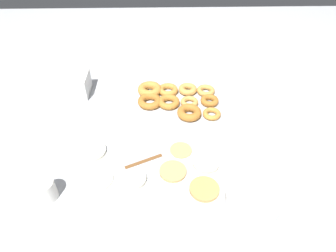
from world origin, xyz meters
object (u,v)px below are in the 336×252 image
object	(u,v)px
pancake_0	(181,150)
paper_cup	(45,190)
pancake_3	(97,179)
pancake_7	(204,189)
pancake_2	(135,149)
donut_tray	(176,100)
pancake_5	(134,179)
batter_bowl	(253,201)
pancake_6	(92,151)
pancake_1	(173,171)
container_stack	(76,85)
spatula	(169,152)
pancake_4	(206,163)

from	to	relation	value
pancake_0	paper_cup	world-z (taller)	paper_cup
pancake_3	pancake_7	distance (m)	0.38
pancake_2	donut_tray	size ratio (longest dim) A/B	0.21
pancake_5	batter_bowl	bearing A→B (deg)	163.38
pancake_2	donut_tray	xyz separation A→B (m)	(-0.17, -0.30, 0.01)
pancake_2	batter_bowl	bearing A→B (deg)	145.91
pancake_6	pancake_1	bearing A→B (deg)	160.81
container_stack	spatula	xyz separation A→B (m)	(-0.43, 0.41, -0.05)
pancake_4	spatula	xyz separation A→B (m)	(0.14, -0.06, -0.00)
pancake_3	pancake_6	xyz separation A→B (m)	(0.04, -0.13, 0.00)
pancake_6	pancake_7	xyz separation A→B (m)	(-0.42, 0.19, -0.00)
pancake_3	paper_cup	distance (m)	0.17
pancake_7	donut_tray	distance (m)	0.51
pancake_3	donut_tray	xyz separation A→B (m)	(-0.30, -0.45, 0.01)
pancake_6	paper_cup	size ratio (longest dim) A/B	1.41
pancake_6	paper_cup	distance (m)	0.24
pancake_4	pancake_5	xyz separation A→B (m)	(0.27, 0.07, 0.00)
pancake_5	spatula	bearing A→B (deg)	-134.43
paper_cup	donut_tray	bearing A→B (deg)	-131.42
pancake_1	pancake_7	xyz separation A→B (m)	(-0.11, 0.08, 0.00)
batter_bowl	spatula	bearing A→B (deg)	-43.29
donut_tray	spatula	distance (m)	0.33
container_stack	paper_cup	size ratio (longest dim) A/B	1.78
pancake_3	donut_tray	size ratio (longest dim) A/B	0.28
pancake_7	spatula	size ratio (longest dim) A/B	0.40
pancake_6	pancake_4	bearing A→B (deg)	170.64
pancake_1	pancake_6	distance (m)	0.33
donut_tray	pancake_3	bearing A→B (deg)	56.16
pancake_0	donut_tray	world-z (taller)	donut_tray
pancake_1	pancake_7	world-z (taller)	pancake_7
donut_tray	container_stack	xyz separation A→B (m)	(0.48, -0.09, 0.03)
pancake_2	batter_bowl	size ratio (longest dim) A/B	0.48
pancake_1	pancake_5	world-z (taller)	pancake_5
pancake_0	pancake_3	size ratio (longest dim) A/B	0.78
pancake_0	pancake_2	size ratio (longest dim) A/B	1.01
container_stack	spatula	world-z (taller)	container_stack
pancake_7	pancake_4	bearing A→B (deg)	-99.25
pancake_4	pancake_5	bearing A→B (deg)	14.53
pancake_1	spatula	xyz separation A→B (m)	(0.01, -0.10, -0.00)
pancake_3	pancake_2	bearing A→B (deg)	-131.00
pancake_5	spatula	distance (m)	0.18
container_stack	paper_cup	xyz separation A→B (m)	(-0.02, 0.61, -0.01)
pancake_2	donut_tray	bearing A→B (deg)	-119.91
pancake_7	container_stack	bearing A→B (deg)	-46.97
donut_tray	batter_bowl	size ratio (longest dim) A/B	2.24
pancake_3	spatula	xyz separation A→B (m)	(-0.26, -0.13, -0.00)
container_stack	pancake_2	bearing A→B (deg)	127.65
pancake_5	donut_tray	world-z (taller)	donut_tray
pancake_2	pancake_3	size ratio (longest dim) A/B	0.77
pancake_5	batter_bowl	world-z (taller)	batter_bowl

